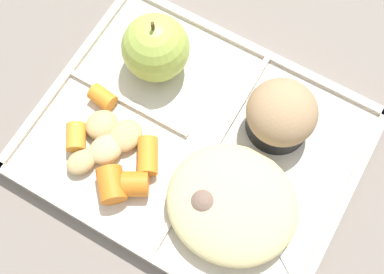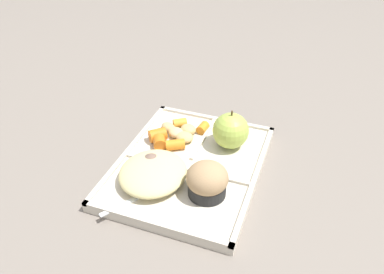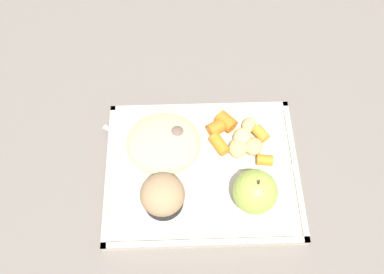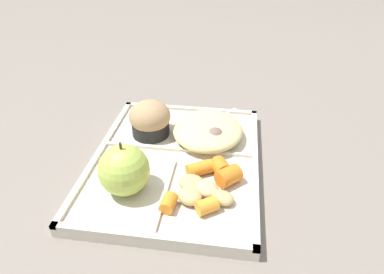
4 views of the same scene
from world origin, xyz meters
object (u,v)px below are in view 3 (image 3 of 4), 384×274
at_px(lunch_tray, 202,171).
at_px(bran_muffin, 163,196).
at_px(green_apple, 255,192).
at_px(plastic_fork, 144,150).

distance_m(lunch_tray, bran_muffin, 0.09).
relative_size(lunch_tray, bran_muffin, 4.59).
bearing_deg(bran_muffin, green_apple, 180.00).
relative_size(lunch_tray, green_apple, 4.02).
height_order(green_apple, bran_muffin, green_apple).
relative_size(green_apple, plastic_fork, 0.61).
bearing_deg(lunch_tray, plastic_fork, -21.81).
xyz_separation_m(bran_muffin, plastic_fork, (0.04, -0.10, -0.03)).
relative_size(lunch_tray, plastic_fork, 2.47).
bearing_deg(plastic_fork, lunch_tray, 158.19).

